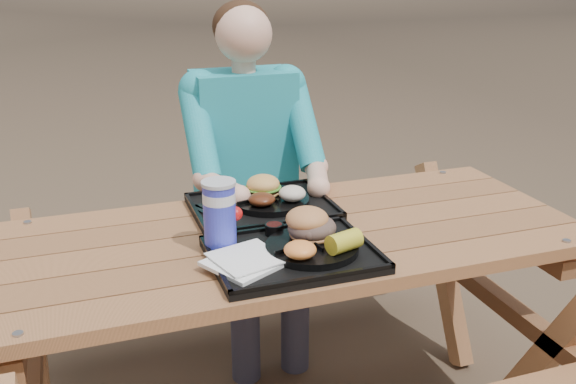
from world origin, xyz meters
name	(u,v)px	position (x,y,z in m)	size (l,w,h in m)	color
picnic_table	(288,338)	(0.00, 0.00, 0.38)	(1.80, 1.49, 0.75)	#999999
tray_near	(293,256)	(-0.05, -0.18, 0.76)	(0.45, 0.35, 0.02)	black
tray_far	(262,208)	(-0.02, 0.19, 0.76)	(0.45, 0.35, 0.02)	black
plate_near	(312,247)	(0.01, -0.18, 0.78)	(0.26, 0.26, 0.02)	black
plate_far	(270,200)	(0.01, 0.20, 0.78)	(0.26, 0.26, 0.02)	black
napkin_stack	(244,261)	(-0.19, -0.21, 0.78)	(0.17, 0.17, 0.02)	white
soda_cup	(220,216)	(-0.22, -0.07, 0.86)	(0.09, 0.09, 0.18)	#1820B5
condiment_bbq	(274,229)	(-0.06, -0.05, 0.79)	(0.06, 0.06, 0.03)	black
condiment_mustard	(294,228)	(0.00, -0.05, 0.78)	(0.04, 0.04, 0.03)	yellow
sandwich	(312,215)	(0.02, -0.14, 0.86)	(0.13, 0.13, 0.13)	#C97E46
mac_cheese	(300,250)	(-0.05, -0.25, 0.81)	(0.09, 0.09, 0.04)	#FF9A43
corn_cob	(344,242)	(0.07, -0.25, 0.82)	(0.09, 0.09, 0.06)	yellow
cutlery_far	(212,211)	(-0.19, 0.19, 0.77)	(0.03, 0.15, 0.01)	black
burger	(263,180)	(0.00, 0.24, 0.84)	(0.11, 0.11, 0.10)	#E3A150
baked_beans	(262,199)	(-0.04, 0.14, 0.81)	(0.09, 0.09, 0.04)	#542410
potato_salad	(292,193)	(0.07, 0.15, 0.81)	(0.09, 0.09, 0.05)	beige
diner	(247,194)	(0.05, 0.65, 0.64)	(0.48, 0.84, 1.28)	#1AA9B8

